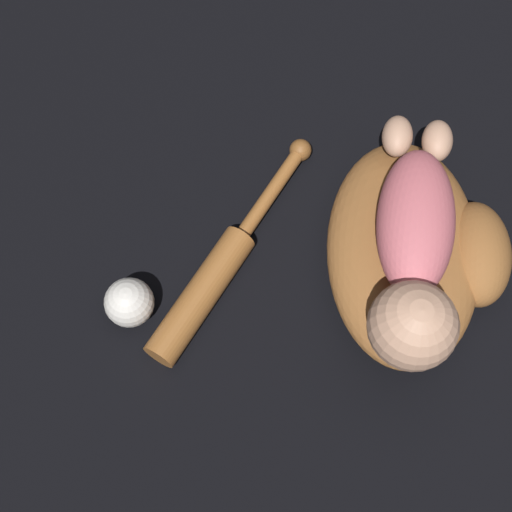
{
  "coord_description": "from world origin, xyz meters",
  "views": [
    {
      "loc": [
        0.48,
        -0.12,
        1.01
      ],
      "look_at": [
        0.08,
        -0.25,
        0.07
      ],
      "focal_mm": 50.0,
      "sensor_mm": 36.0,
      "label": 1
    }
  ],
  "objects_px": {
    "baseball_glove": "(415,250)",
    "baseball": "(129,302)",
    "baby_figure": "(415,254)",
    "baseball_bat": "(218,270)"
  },
  "relations": [
    {
      "from": "baseball_glove",
      "to": "baseball",
      "type": "relative_size",
      "value": 5.7
    },
    {
      "from": "baseball",
      "to": "baby_figure",
      "type": "bearing_deg",
      "value": 113.01
    },
    {
      "from": "baseball_glove",
      "to": "baby_figure",
      "type": "xyz_separation_m",
      "value": [
        0.06,
        -0.01,
        0.1
      ]
    },
    {
      "from": "baby_figure",
      "to": "baseball",
      "type": "xyz_separation_m",
      "value": [
        0.15,
        -0.36,
        -0.11
      ]
    },
    {
      "from": "baby_figure",
      "to": "baseball",
      "type": "height_order",
      "value": "baby_figure"
    },
    {
      "from": "baby_figure",
      "to": "baseball_bat",
      "type": "distance_m",
      "value": 0.3
    },
    {
      "from": "baseball_glove",
      "to": "baseball_bat",
      "type": "height_order",
      "value": "baseball_glove"
    },
    {
      "from": "baseball_glove",
      "to": "baby_figure",
      "type": "bearing_deg",
      "value": -7.75
    },
    {
      "from": "baby_figure",
      "to": "baseball_bat",
      "type": "xyz_separation_m",
      "value": [
        0.06,
        -0.26,
        -0.12
      ]
    },
    {
      "from": "baseball_glove",
      "to": "baby_figure",
      "type": "distance_m",
      "value": 0.11
    }
  ]
}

